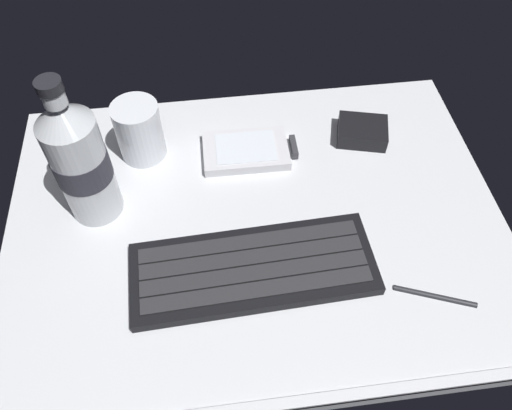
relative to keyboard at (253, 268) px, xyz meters
The scene contains 7 objects.
ground_plane 7.80cm from the keyboard, 80.06° to the left, with size 64.00×48.00×2.80cm.
keyboard is the anchor object (origin of this frame).
handheld_device 19.31cm from the keyboard, 84.14° to the left, with size 12.89×7.79×1.50cm.
juice_cup 25.31cm from the keyboard, 121.36° to the left, with size 6.40×6.40×8.50cm.
water_bottle 24.09cm from the keyboard, 147.11° to the left, with size 6.73×6.73×20.80cm.
charger_block 27.55cm from the keyboard, 47.75° to the left, with size 7.00×5.60×2.40cm, color black.
stylus_pen 21.37cm from the keyboard, 16.16° to the right, with size 0.70×0.70×9.50cm, color #26262B.
Camera 1 is at (-4.84, -37.73, 53.25)cm, focal length 35.45 mm.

